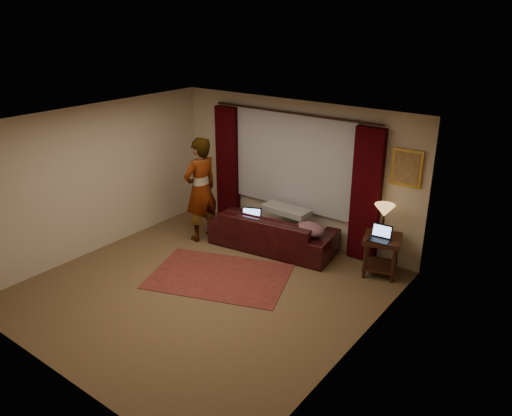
% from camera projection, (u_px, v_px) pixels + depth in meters
% --- Properties ---
extents(floor, '(5.00, 5.00, 0.01)m').
position_uv_depth(floor, '(205.00, 289.00, 7.79)').
color(floor, brown).
rests_on(floor, ground).
extents(ceiling, '(5.00, 5.00, 0.02)m').
position_uv_depth(ceiling, '(198.00, 124.00, 6.82)').
color(ceiling, silver).
rests_on(ceiling, ground).
extents(wall_back, '(5.00, 0.02, 2.60)m').
position_uv_depth(wall_back, '(294.00, 171.00, 9.16)').
color(wall_back, '#C2B297').
rests_on(wall_back, ground).
extents(wall_front, '(5.00, 0.02, 2.60)m').
position_uv_depth(wall_front, '(46.00, 280.00, 5.45)').
color(wall_front, '#C2B297').
rests_on(wall_front, ground).
extents(wall_left, '(0.02, 5.00, 2.60)m').
position_uv_depth(wall_left, '(96.00, 179.00, 8.70)').
color(wall_left, '#C2B297').
rests_on(wall_left, ground).
extents(wall_right, '(0.02, 5.00, 2.60)m').
position_uv_depth(wall_right, '(357.00, 259.00, 5.91)').
color(wall_right, '#C2B297').
rests_on(wall_right, ground).
extents(sheer_curtain, '(2.50, 0.05, 1.80)m').
position_uv_depth(sheer_curtain, '(293.00, 161.00, 9.04)').
color(sheer_curtain, '#A2A1A9').
rests_on(sheer_curtain, wall_back).
extents(drape_left, '(0.50, 0.14, 2.30)m').
position_uv_depth(drape_left, '(228.00, 164.00, 9.96)').
color(drape_left, black).
rests_on(drape_left, floor).
extents(drape_right, '(0.50, 0.14, 2.30)m').
position_uv_depth(drape_right, '(366.00, 195.00, 8.29)').
color(drape_right, black).
rests_on(drape_right, floor).
extents(curtain_rod, '(0.04, 0.04, 3.40)m').
position_uv_depth(curtain_rod, '(292.00, 113.00, 8.68)').
color(curtain_rod, black).
rests_on(curtain_rod, wall_back).
extents(picture_frame, '(0.50, 0.04, 0.60)m').
position_uv_depth(picture_frame, '(407.00, 168.00, 7.80)').
color(picture_frame, gold).
rests_on(picture_frame, wall_back).
extents(sofa, '(2.39, 1.28, 0.92)m').
position_uv_depth(sofa, '(273.00, 225.00, 8.96)').
color(sofa, black).
rests_on(sofa, floor).
extents(throw_blanket, '(0.91, 0.39, 0.11)m').
position_uv_depth(throw_blanket, '(286.00, 197.00, 8.93)').
color(throw_blanket, gray).
rests_on(throw_blanket, sofa).
extents(clothing_pile, '(0.58, 0.47, 0.22)m').
position_uv_depth(clothing_pile, '(310.00, 230.00, 8.48)').
color(clothing_pile, '#734B53').
rests_on(clothing_pile, sofa).
extents(laptop_sofa, '(0.49, 0.50, 0.26)m').
position_uv_depth(laptop_sofa, '(250.00, 217.00, 8.94)').
color(laptop_sofa, black).
rests_on(laptop_sofa, sofa).
extents(area_rug, '(2.57, 2.13, 0.01)m').
position_uv_depth(area_rug, '(219.00, 276.00, 8.14)').
color(area_rug, maroon).
rests_on(area_rug, floor).
extents(end_table, '(0.72, 0.72, 0.67)m').
position_uv_depth(end_table, '(381.00, 255.00, 8.11)').
color(end_table, black).
rests_on(end_table, floor).
extents(tiffany_lamp, '(0.45, 0.45, 0.52)m').
position_uv_depth(tiffany_lamp, '(383.00, 220.00, 7.97)').
color(tiffany_lamp, '#9A9240').
rests_on(tiffany_lamp, end_table).
extents(laptop_table, '(0.35, 0.38, 0.24)m').
position_uv_depth(laptop_table, '(380.00, 234.00, 7.81)').
color(laptop_table, black).
rests_on(laptop_table, end_table).
extents(person, '(0.66, 0.66, 1.96)m').
position_uv_depth(person, '(201.00, 190.00, 9.16)').
color(person, gray).
rests_on(person, floor).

